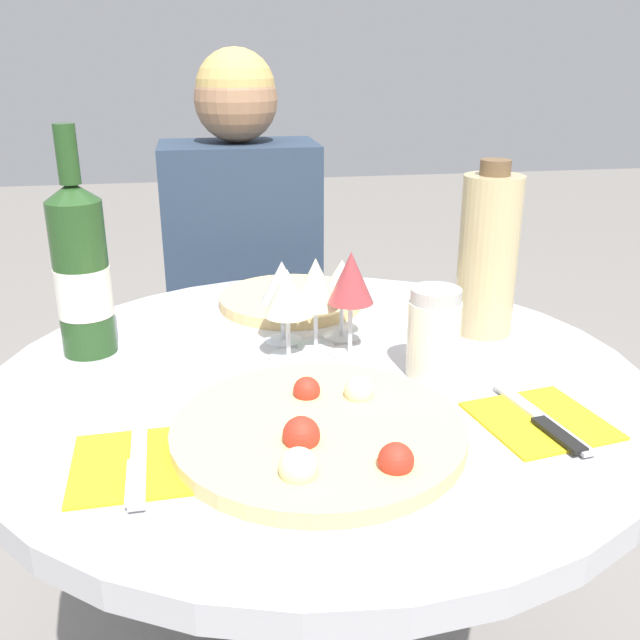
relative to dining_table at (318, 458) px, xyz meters
name	(u,v)px	position (x,y,z in m)	size (l,w,h in m)	color
dining_table	(318,458)	(0.00, 0.00, 0.00)	(0.95, 0.95, 0.73)	gray
chair_behind_diner	(245,350)	(-0.06, 0.77, -0.14)	(0.37, 0.37, 0.91)	slate
seated_diner	(248,341)	(-0.06, 0.63, -0.06)	(0.35, 0.45, 1.18)	#28384C
pizza_large	(320,431)	(-0.03, -0.19, 0.16)	(0.36, 0.36, 0.05)	#E5C17F
pizza_small_far	(295,300)	(0.01, 0.29, 0.16)	(0.26, 0.26, 0.05)	#E5C17F
wine_bottle	(81,271)	(-0.34, 0.14, 0.27)	(0.08, 0.08, 0.35)	#23471E
tall_carafe	(488,254)	(0.30, 0.12, 0.28)	(0.10, 0.10, 0.28)	tan
sugar_shaker	(434,333)	(0.16, -0.03, 0.21)	(0.08, 0.08, 0.13)	silver
wine_glass_back_right	(342,281)	(0.06, 0.13, 0.24)	(0.08, 0.08, 0.13)	silver
wine_glass_center	(316,285)	(0.01, 0.09, 0.25)	(0.07, 0.07, 0.15)	silver
wine_glass_front_left	(288,294)	(-0.03, 0.06, 0.25)	(0.07, 0.07, 0.14)	silver
wine_glass_back_left	(282,284)	(-0.03, 0.13, 0.24)	(0.07, 0.07, 0.13)	silver
wine_glass_front_right	(351,280)	(0.06, 0.06, 0.26)	(0.07, 0.07, 0.16)	silver
place_setting_left	(139,464)	(-0.24, -0.21, 0.15)	(0.16, 0.19, 0.01)	yellow
place_setting_right	(541,421)	(0.25, -0.20, 0.15)	(0.17, 0.19, 0.01)	yellow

